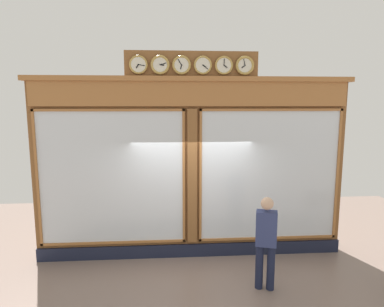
# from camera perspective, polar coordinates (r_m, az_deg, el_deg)

# --- Properties ---
(shop_facade) EXTENTS (6.66, 0.42, 4.32)m
(shop_facade) POSITION_cam_1_polar(r_m,az_deg,el_deg) (7.07, -0.07, -2.39)
(shop_facade) COLOR brown
(shop_facade) RESTS_ON ground_plane
(pedestrian) EXTENTS (0.41, 0.32, 1.69)m
(pedestrian) POSITION_cam_1_polar(r_m,az_deg,el_deg) (6.15, 12.57, -14.16)
(pedestrian) COLOR #191E38
(pedestrian) RESTS_ON ground_plane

